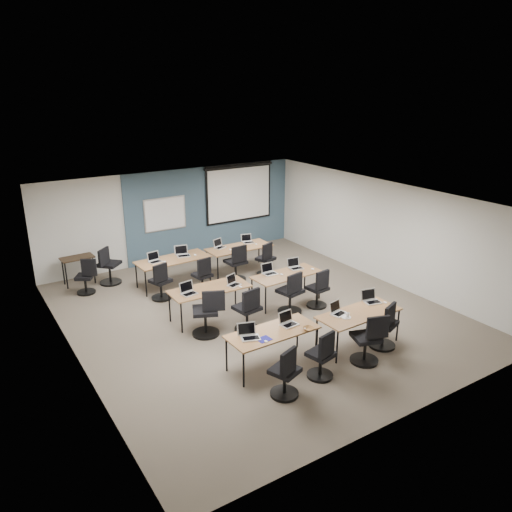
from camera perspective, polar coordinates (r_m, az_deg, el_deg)
floor at (r=11.68m, az=-0.09°, el=-6.53°), size 8.00×9.00×0.02m
ceiling at (r=10.78m, az=-0.10°, el=6.51°), size 8.00×9.00×0.02m
wall_back at (r=14.99m, az=-9.38°, el=4.59°), size 8.00×0.04×2.70m
wall_front at (r=8.05m, az=17.58°, el=-9.33°), size 8.00×0.04×2.70m
wall_left at (r=9.77m, az=-20.38°, el=-4.48°), size 0.04×9.00×2.70m
wall_right at (r=13.62m, az=14.28°, el=2.76°), size 0.04×9.00×2.70m
blue_accent_panel at (r=15.47m, az=-5.08°, el=5.24°), size 5.50×0.04×2.70m
whiteboard at (r=14.79m, az=-10.36°, el=4.73°), size 1.28×0.03×0.98m
projector_screen at (r=15.75m, az=-1.94°, el=7.55°), size 2.40×0.10×1.82m
training_table_front_left at (r=9.34m, az=1.91°, el=-8.84°), size 1.75×0.73×0.73m
training_table_front_right at (r=10.25m, az=11.68°, el=-6.57°), size 1.76×0.73×0.73m
training_table_mid_left at (r=11.22m, az=-5.32°, el=-3.89°), size 1.81×0.75×0.73m
training_table_mid_right at (r=12.01m, az=3.51°, el=-2.25°), size 1.71×0.71×0.73m
training_table_back_left at (r=13.17m, az=-9.46°, el=-0.50°), size 1.91×0.80×0.73m
training_table_back_right at (r=13.94m, az=-1.93°, el=0.87°), size 1.85×0.77×0.73m
laptop_0 at (r=9.08m, az=-0.81°, el=-8.93°), size 0.34×0.29×0.26m
mouse_0 at (r=8.95m, az=1.15°, el=-9.73°), size 0.08×0.10×0.03m
task_chair_0 at (r=8.64m, az=3.39°, el=-13.55°), size 0.52×0.50×0.98m
laptop_1 at (r=9.55m, az=3.68°, el=-7.47°), size 0.32×0.27×0.24m
mouse_1 at (r=9.44m, az=5.51°, el=-8.20°), size 0.07×0.10×0.03m
task_chair_1 at (r=9.19m, az=7.56°, el=-11.57°), size 0.48×0.48×0.97m
laptop_2 at (r=10.09m, az=9.32°, el=-6.19°), size 0.31×0.26×0.24m
mouse_2 at (r=10.15m, az=10.16°, el=-6.36°), size 0.09×0.12×0.04m
task_chair_2 at (r=9.79m, az=12.69°, el=-9.65°), size 0.56×0.55×1.02m
laptop_3 at (r=10.73m, az=13.02°, el=-4.81°), size 0.34×0.29×0.26m
mouse_3 at (r=10.77m, az=14.54°, el=-5.16°), size 0.07×0.10×0.03m
task_chair_3 at (r=10.39m, az=14.48°, el=-8.05°), size 0.56×0.54×1.02m
laptop_4 at (r=10.95m, az=-7.76°, el=-3.98°), size 0.33×0.28×0.25m
mouse_4 at (r=10.86m, az=-5.53°, el=-4.38°), size 0.08×0.11×0.03m
task_chair_4 at (r=10.58m, az=-5.58°, el=-6.87°), size 0.62×0.58×1.06m
laptop_5 at (r=11.32m, az=-2.64°, el=-3.04°), size 0.30×0.25×0.23m
mouse_5 at (r=11.21m, az=-1.80°, el=-3.51°), size 0.08×0.11×0.04m
task_chair_5 at (r=10.69m, az=-0.92°, el=-6.55°), size 0.55×0.55×1.03m
laptop_6 at (r=11.96m, az=1.50°, el=-1.75°), size 0.33×0.28×0.25m
mouse_6 at (r=11.91m, az=2.94°, el=-2.12°), size 0.08×0.11×0.04m
task_chair_6 at (r=11.51m, az=4.03°, el=-4.60°), size 0.57×0.57×1.04m
laptop_7 at (r=12.34m, az=4.50°, el=-1.13°), size 0.33×0.28×0.25m
mouse_7 at (r=12.33m, az=6.48°, el=-1.47°), size 0.09×0.11×0.04m
task_chair_7 at (r=11.90m, az=7.15°, el=-4.06°), size 0.48×0.48×0.97m
laptop_8 at (r=13.01m, az=-11.52°, el=-0.38°), size 0.33×0.28×0.25m
mouse_8 at (r=12.94m, az=-10.39°, el=-0.64°), size 0.09×0.12×0.04m
task_chair_8 at (r=12.43m, az=-10.83°, el=-3.20°), size 0.51×0.50×0.98m
laptop_9 at (r=13.33m, az=-8.38°, el=0.31°), size 0.35×0.30×0.27m
mouse_9 at (r=13.33m, az=-6.97°, el=0.13°), size 0.08×0.11×0.03m
task_chair_9 at (r=12.70m, az=-6.09°, el=-2.51°), size 0.47×0.47×0.96m
laptop_10 at (r=13.88m, az=-4.23°, el=1.20°), size 0.31×0.26×0.24m
mouse_10 at (r=13.68m, az=-2.95°, el=0.74°), size 0.07×0.10×0.03m
task_chair_10 at (r=13.35m, az=-2.24°, el=-1.14°), size 0.56×0.56×1.04m
laptop_11 at (r=14.29m, az=-0.96°, el=1.78°), size 0.31×0.26×0.23m
mouse_11 at (r=14.12m, az=0.01°, el=1.37°), size 0.07×0.10×0.03m
task_chair_11 at (r=13.73m, az=1.15°, el=-0.66°), size 0.51×0.49×0.98m
blue_mousepad at (r=9.04m, az=0.93°, el=-9.49°), size 0.26×0.23×0.01m
snack_bowl at (r=9.39m, az=6.03°, el=-8.29°), size 0.22×0.22×0.05m
snack_plate at (r=9.98m, az=10.25°, el=-6.89°), size 0.20×0.20×0.01m
coffee_cup at (r=9.97m, az=10.44°, el=-6.66°), size 0.08×0.08×0.07m
utility_table at (r=13.89m, az=-19.73°, el=-0.54°), size 0.83×0.46×0.75m
spare_chair_a at (r=13.70m, az=-16.51°, el=-1.38°), size 0.67×0.57×1.05m
spare_chair_b at (r=13.27m, az=-18.82°, el=-2.52°), size 0.51×0.46×0.95m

